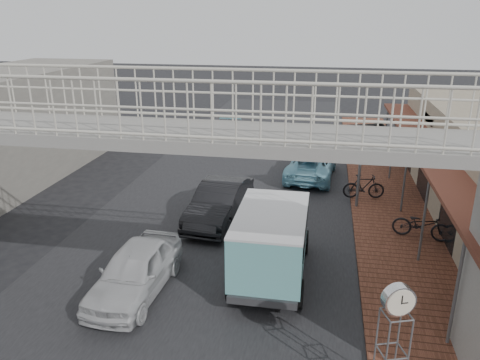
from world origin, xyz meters
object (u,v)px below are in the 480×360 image
at_px(white_hatchback, 135,271).
at_px(angkot_far, 226,133).
at_px(angkot_curb, 311,165).
at_px(arrow_sign, 384,138).
at_px(angkot_van, 272,234).
at_px(street_clock, 398,305).
at_px(dark_sedan, 220,202).
at_px(motorcycle_near, 422,225).
at_px(motorcycle_far, 364,186).

bearing_deg(white_hatchback, angkot_far, 95.98).
xyz_separation_m(angkot_curb, arrow_sign, (2.80, -3.27, 2.29)).
relative_size(white_hatchback, angkot_far, 0.99).
xyz_separation_m(angkot_curb, angkot_far, (-5.43, 5.68, -0.04)).
distance_m(angkot_van, street_clock, 5.25).
xyz_separation_m(dark_sedan, arrow_sign, (6.02, 2.41, 2.20)).
xyz_separation_m(dark_sedan, street_clock, (5.30, -7.97, 1.49)).
xyz_separation_m(white_hatchback, angkot_curb, (4.45, 10.90, -0.06)).
relative_size(angkot_far, angkot_van, 0.92).
bearing_deg(motorcycle_near, angkot_curb, 46.89).
relative_size(motorcycle_near, arrow_sign, 0.55).
bearing_deg(dark_sedan, motorcycle_far, 34.72).
height_order(white_hatchback, street_clock, street_clock).
bearing_deg(street_clock, angkot_far, 92.21).
bearing_deg(street_clock, angkot_van, 104.86).
bearing_deg(motorcycle_near, angkot_van, 137.66).
bearing_deg(motorcycle_far, white_hatchback, 133.25).
distance_m(street_clock, arrow_sign, 10.42).
bearing_deg(angkot_van, angkot_curb, 84.86).
xyz_separation_m(white_hatchback, dark_sedan, (1.23, 5.22, 0.04)).
bearing_deg(white_hatchback, motorcycle_near, 32.31).
height_order(angkot_curb, angkot_van, angkot_van).
bearing_deg(angkot_far, angkot_curb, -48.99).
bearing_deg(white_hatchback, angkot_van, 25.75).
relative_size(dark_sedan, motorcycle_near, 2.31).
bearing_deg(motorcycle_far, arrow_sign, -151.29).
distance_m(dark_sedan, street_clock, 9.68).
relative_size(motorcycle_near, street_clock, 0.75).
xyz_separation_m(motorcycle_far, street_clock, (-0.21, -11.07, 1.61)).
bearing_deg(dark_sedan, white_hatchback, -97.96).
xyz_separation_m(angkot_far, angkot_van, (4.62, -15.02, 0.78)).
relative_size(dark_sedan, arrow_sign, 1.27).
relative_size(angkot_curb, motorcycle_far, 2.64).
height_order(dark_sedan, angkot_far, dark_sedan).
height_order(dark_sedan, street_clock, street_clock).
distance_m(angkot_far, motorcycle_near, 15.07).
distance_m(white_hatchback, dark_sedan, 5.36).
xyz_separation_m(angkot_van, arrow_sign, (3.61, 6.07, 1.55)).
relative_size(white_hatchback, arrow_sign, 1.16).
distance_m(angkot_curb, motorcycle_near, 7.28).
relative_size(angkot_curb, arrow_sign, 1.31).
distance_m(angkot_curb, angkot_far, 7.86).
height_order(street_clock, arrow_sign, arrow_sign).
bearing_deg(white_hatchback, street_clock, -20.20).
height_order(angkot_van, motorcycle_far, angkot_van).
relative_size(white_hatchback, dark_sedan, 0.91).
relative_size(dark_sedan, street_clock, 1.74).
xyz_separation_m(dark_sedan, angkot_van, (2.41, -3.66, 0.64)).
bearing_deg(dark_sedan, angkot_van, -51.36).
bearing_deg(street_clock, arrow_sign, 67.00).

